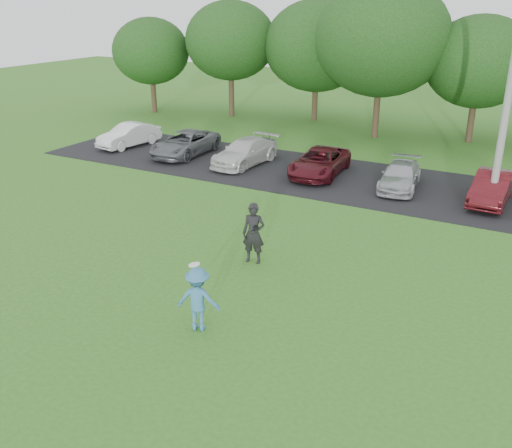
{
  "coord_description": "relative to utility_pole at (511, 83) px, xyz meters",
  "views": [
    {
      "loc": [
        7.56,
        -10.38,
        7.64
      ],
      "look_at": [
        0.0,
        3.5,
        1.3
      ],
      "focal_mm": 40.0,
      "sensor_mm": 36.0,
      "label": 1
    }
  ],
  "objects": [
    {
      "name": "frisbee_player",
      "position": [
        -5.08,
        -12.72,
        -3.92
      ],
      "size": [
        1.2,
        0.9,
        1.9
      ],
      "color": "teal",
      "rests_on": "ground"
    },
    {
      "name": "ground",
      "position": [
        -5.62,
        -12.3,
        -4.75
      ],
      "size": [
        100.0,
        100.0,
        0.0
      ],
      "primitive_type": "plane",
      "color": "#35691E",
      "rests_on": "ground"
    },
    {
      "name": "parked_cars",
      "position": [
        -6.8,
        0.6,
        -4.13
      ],
      "size": [
        27.97,
        4.48,
        1.23
      ],
      "color": "white",
      "rests_on": "parking_lot"
    },
    {
      "name": "tree_row",
      "position": [
        -4.11,
        10.46,
        0.16
      ],
      "size": [
        42.39,
        9.85,
        8.64
      ],
      "color": "#38281C",
      "rests_on": "ground"
    },
    {
      "name": "utility_pole",
      "position": [
        0.0,
        0.0,
        0.0
      ],
      "size": [
        0.28,
        0.28,
        9.49
      ],
      "primitive_type": "cylinder",
      "color": "gray",
      "rests_on": "ground"
    },
    {
      "name": "parking_lot",
      "position": [
        -5.62,
        0.7,
        -4.73
      ],
      "size": [
        32.0,
        6.5,
        0.03
      ],
      "primitive_type": "cube",
      "color": "black",
      "rests_on": "ground"
    },
    {
      "name": "camera_bystander",
      "position": [
        -5.74,
        -8.73,
        -3.8
      ],
      "size": [
        0.78,
        0.6,
        1.9
      ],
      "color": "black",
      "rests_on": "ground"
    }
  ]
}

